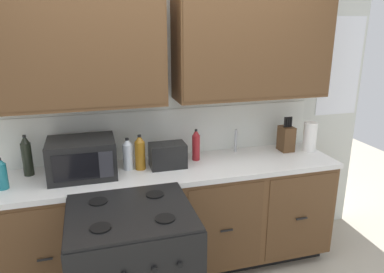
{
  "coord_description": "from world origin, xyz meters",
  "views": [
    {
      "loc": [
        -0.61,
        -2.31,
        2.01
      ],
      "look_at": [
        0.13,
        0.27,
        1.18
      ],
      "focal_mm": 34.11,
      "sensor_mm": 36.0,
      "label": 1
    }
  ],
  "objects_px": {
    "knife_block": "(286,138)",
    "bottle_red": "(196,145)",
    "bottle_amber": "(140,153)",
    "bottle_clear": "(128,154)",
    "toaster": "(168,155)",
    "paper_towel_roll": "(310,137)",
    "bottle_teal": "(1,174)",
    "microwave": "(82,158)",
    "bottle_dark": "(27,156)"
  },
  "relations": [
    {
      "from": "microwave",
      "to": "bottle_teal",
      "type": "distance_m",
      "value": 0.54
    },
    {
      "from": "toaster",
      "to": "bottle_red",
      "type": "relative_size",
      "value": 1.06
    },
    {
      "from": "paper_towel_roll",
      "to": "microwave",
      "type": "bearing_deg",
      "value": -179.13
    },
    {
      "from": "microwave",
      "to": "bottle_red",
      "type": "xyz_separation_m",
      "value": [
        0.9,
        0.09,
        -0.01
      ]
    },
    {
      "from": "microwave",
      "to": "bottle_teal",
      "type": "bearing_deg",
      "value": -171.02
    },
    {
      "from": "bottle_dark",
      "to": "bottle_clear",
      "type": "bearing_deg",
      "value": -6.89
    },
    {
      "from": "microwave",
      "to": "bottle_clear",
      "type": "relative_size",
      "value": 1.91
    },
    {
      "from": "bottle_amber",
      "to": "toaster",
      "type": "bearing_deg",
      "value": -3.18
    },
    {
      "from": "paper_towel_roll",
      "to": "bottle_red",
      "type": "height_order",
      "value": "bottle_red"
    },
    {
      "from": "toaster",
      "to": "bottle_clear",
      "type": "bearing_deg",
      "value": 172.95
    },
    {
      "from": "toaster",
      "to": "bottle_teal",
      "type": "bearing_deg",
      "value": -175.94
    },
    {
      "from": "microwave",
      "to": "paper_towel_roll",
      "type": "relative_size",
      "value": 1.85
    },
    {
      "from": "microwave",
      "to": "paper_towel_roll",
      "type": "distance_m",
      "value": 1.93
    },
    {
      "from": "toaster",
      "to": "bottle_clear",
      "type": "distance_m",
      "value": 0.31
    },
    {
      "from": "microwave",
      "to": "bottle_teal",
      "type": "xyz_separation_m",
      "value": [
        -0.53,
        -0.08,
        -0.03
      ]
    },
    {
      "from": "microwave",
      "to": "toaster",
      "type": "xyz_separation_m",
      "value": [
        0.64,
        -0.0,
        -0.04
      ]
    },
    {
      "from": "paper_towel_roll",
      "to": "bottle_dark",
      "type": "relative_size",
      "value": 0.84
    },
    {
      "from": "toaster",
      "to": "knife_block",
      "type": "xyz_separation_m",
      "value": [
        1.09,
        0.09,
        0.02
      ]
    },
    {
      "from": "bottle_clear",
      "to": "microwave",
      "type": "bearing_deg",
      "value": -173.69
    },
    {
      "from": "bottle_teal",
      "to": "microwave",
      "type": "bearing_deg",
      "value": 8.98
    },
    {
      "from": "bottle_amber",
      "to": "bottle_teal",
      "type": "bearing_deg",
      "value": -174.32
    },
    {
      "from": "bottle_dark",
      "to": "bottle_amber",
      "type": "height_order",
      "value": "bottle_dark"
    },
    {
      "from": "paper_towel_roll",
      "to": "bottle_dark",
      "type": "bearing_deg",
      "value": 177.64
    },
    {
      "from": "bottle_amber",
      "to": "bottle_clear",
      "type": "distance_m",
      "value": 0.09
    },
    {
      "from": "paper_towel_roll",
      "to": "bottle_teal",
      "type": "distance_m",
      "value": 2.46
    },
    {
      "from": "knife_block",
      "to": "paper_towel_roll",
      "type": "bearing_deg",
      "value": -17.12
    },
    {
      "from": "bottle_dark",
      "to": "bottle_red",
      "type": "xyz_separation_m",
      "value": [
        1.29,
        -0.04,
        -0.02
      ]
    },
    {
      "from": "paper_towel_roll",
      "to": "bottle_clear",
      "type": "distance_m",
      "value": 1.6
    },
    {
      "from": "bottle_dark",
      "to": "bottle_teal",
      "type": "relative_size",
      "value": 1.39
    },
    {
      "from": "toaster",
      "to": "bottle_red",
      "type": "bearing_deg",
      "value": 18.75
    },
    {
      "from": "knife_block",
      "to": "bottle_red",
      "type": "height_order",
      "value": "knife_block"
    },
    {
      "from": "toaster",
      "to": "bottle_dark",
      "type": "height_order",
      "value": "bottle_dark"
    },
    {
      "from": "bottle_red",
      "to": "bottle_teal",
      "type": "bearing_deg",
      "value": -173.18
    },
    {
      "from": "knife_block",
      "to": "bottle_red",
      "type": "xyz_separation_m",
      "value": [
        -0.83,
        -0.0,
        0.01
      ]
    },
    {
      "from": "toaster",
      "to": "bottle_teal",
      "type": "xyz_separation_m",
      "value": [
        -1.17,
        -0.08,
        0.01
      ]
    },
    {
      "from": "knife_block",
      "to": "bottle_clear",
      "type": "bearing_deg",
      "value": -177.83
    },
    {
      "from": "bottle_clear",
      "to": "bottle_amber",
      "type": "bearing_deg",
      "value": -15.89
    },
    {
      "from": "knife_block",
      "to": "bottle_amber",
      "type": "xyz_separation_m",
      "value": [
        -1.31,
        -0.08,
        0.02
      ]
    },
    {
      "from": "microwave",
      "to": "toaster",
      "type": "bearing_deg",
      "value": -0.03
    },
    {
      "from": "toaster",
      "to": "bottle_teal",
      "type": "height_order",
      "value": "bottle_teal"
    },
    {
      "from": "bottle_dark",
      "to": "bottle_red",
      "type": "height_order",
      "value": "bottle_dark"
    },
    {
      "from": "toaster",
      "to": "bottle_amber",
      "type": "bearing_deg",
      "value": 176.82
    },
    {
      "from": "bottle_amber",
      "to": "microwave",
      "type": "bearing_deg",
      "value": -178.45
    },
    {
      "from": "bottle_teal",
      "to": "bottle_clear",
      "type": "xyz_separation_m",
      "value": [
        0.87,
        0.12,
        0.01
      ]
    },
    {
      "from": "bottle_teal",
      "to": "bottle_amber",
      "type": "relative_size",
      "value": 0.81
    },
    {
      "from": "knife_block",
      "to": "bottle_dark",
      "type": "relative_size",
      "value": 1.0
    },
    {
      "from": "paper_towel_roll",
      "to": "bottle_dark",
      "type": "distance_m",
      "value": 2.33
    },
    {
      "from": "bottle_amber",
      "to": "paper_towel_roll",
      "type": "bearing_deg",
      "value": 0.68
    },
    {
      "from": "microwave",
      "to": "bottle_teal",
      "type": "relative_size",
      "value": 2.14
    },
    {
      "from": "toaster",
      "to": "bottle_teal",
      "type": "relative_size",
      "value": 1.25
    }
  ]
}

